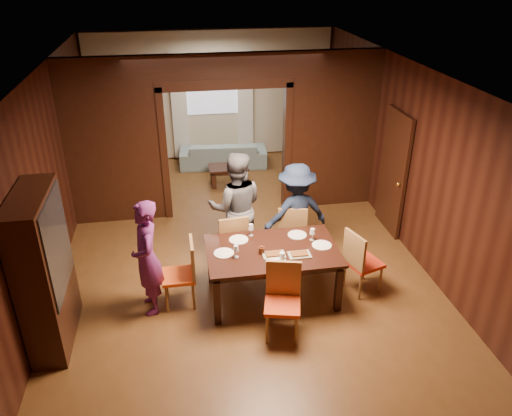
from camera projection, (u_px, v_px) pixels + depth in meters
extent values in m
plane|color=#593719|center=(240.00, 255.00, 8.04)|extent=(9.00, 9.00, 0.00)
cube|color=silver|center=(237.00, 74.00, 6.71)|extent=(5.50, 9.00, 0.02)
cube|color=black|center=(212.00, 96.00, 11.32)|extent=(5.50, 0.02, 2.90)
cube|color=black|center=(44.00, 186.00, 6.98)|extent=(0.02, 9.00, 2.90)
cube|color=black|center=(413.00, 161.00, 7.78)|extent=(0.02, 9.00, 2.90)
cube|color=black|center=(116.00, 157.00, 8.61)|extent=(1.65, 0.15, 2.40)
cube|color=black|center=(330.00, 145.00, 9.18)|extent=(1.65, 0.15, 2.40)
cube|color=black|center=(224.00, 68.00, 8.23)|extent=(5.50, 0.15, 0.50)
cube|color=beige|center=(212.00, 96.00, 11.30)|extent=(5.40, 0.04, 2.85)
imported|color=#642263|center=(147.00, 258.00, 6.50)|extent=(0.47, 0.64, 1.62)
imported|color=#4F5055|center=(236.00, 208.00, 7.60)|extent=(0.92, 0.75, 1.78)
imported|color=#162037|center=(296.00, 213.00, 7.64)|extent=(1.12, 0.76, 1.60)
imported|color=#7D9DA4|center=(223.00, 154.00, 11.31)|extent=(2.00, 0.92, 0.57)
imported|color=black|center=(276.00, 243.00, 6.87)|extent=(0.28, 0.28, 0.07)
cube|color=black|center=(272.00, 273.00, 6.95)|extent=(1.79, 1.11, 0.76)
cube|color=black|center=(228.00, 175.00, 10.43)|extent=(0.80, 0.50, 0.40)
cube|color=black|center=(44.00, 271.00, 5.90)|extent=(0.40, 1.20, 2.00)
cube|color=black|center=(393.00, 173.00, 8.40)|extent=(0.06, 0.90, 2.10)
cube|color=silver|center=(212.00, 85.00, 11.16)|extent=(1.20, 0.03, 1.30)
cube|color=white|center=(179.00, 107.00, 11.22)|extent=(0.35, 0.06, 2.40)
cube|color=white|center=(245.00, 104.00, 11.44)|extent=(0.35, 0.06, 2.40)
cylinder|color=white|center=(224.00, 253.00, 6.68)|extent=(0.27, 0.27, 0.01)
cylinder|color=white|center=(239.00, 240.00, 7.00)|extent=(0.27, 0.27, 0.01)
cylinder|color=silver|center=(297.00, 235.00, 7.12)|extent=(0.27, 0.27, 0.01)
cylinder|color=white|center=(322.00, 245.00, 6.87)|extent=(0.27, 0.27, 0.01)
cylinder|color=silver|center=(276.00, 262.00, 6.50)|extent=(0.27, 0.27, 0.01)
cube|color=gray|center=(274.00, 254.00, 6.64)|extent=(0.30, 0.20, 0.04)
cube|color=gray|center=(299.00, 254.00, 6.64)|extent=(0.30, 0.20, 0.04)
cylinder|color=white|center=(282.00, 257.00, 6.48)|extent=(0.07, 0.07, 0.14)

